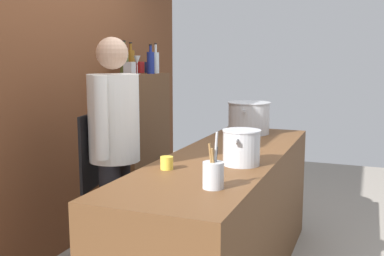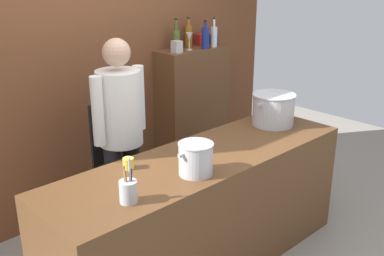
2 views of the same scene
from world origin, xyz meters
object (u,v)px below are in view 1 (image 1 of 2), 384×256
object	(u,v)px
wine_glass_tall	(137,61)
stockpot_small	(241,147)
utensil_crock	(213,174)
spice_tin_silver	(130,68)
wine_bottle_cobalt	(151,62)
butter_jar	(167,163)
wine_bottle_olive	(124,62)
chef	(114,142)
spice_tin_navy	(150,67)
wine_bottle_clear	(156,62)
stockpot_large	(249,118)
wine_bottle_amber	(131,61)
spice_tin_red	(139,67)

from	to	relation	value
wine_glass_tall	stockpot_small	bearing A→B (deg)	-131.89
utensil_crock	spice_tin_silver	size ratio (longest dim) A/B	2.45
wine_bottle_cobalt	wine_glass_tall	distance (m)	0.17
butter_jar	spice_tin_silver	distance (m)	1.64
utensil_crock	wine_bottle_olive	distance (m)	2.19
chef	spice_tin_navy	bearing A→B (deg)	-172.46
wine_bottle_clear	chef	bearing A→B (deg)	-165.35
utensil_crock	butter_jar	size ratio (longest dim) A/B	3.76
chef	wine_bottle_olive	distance (m)	1.25
stockpot_large	wine_bottle_cobalt	size ratio (longest dim) A/B	1.51
wine_bottle_amber	spice_tin_navy	distance (m)	0.31
wine_bottle_olive	wine_bottle_cobalt	world-z (taller)	wine_bottle_olive
utensil_crock	wine_bottle_clear	bearing A→B (deg)	32.45
stockpot_large	spice_tin_red	bearing A→B (deg)	74.75
spice_tin_red	spice_tin_silver	xyz separation A→B (m)	(-0.46, -0.16, 0.00)
wine_bottle_cobalt	spice_tin_silver	xyz separation A→B (m)	(-0.34, 0.04, -0.05)
chef	spice_tin_silver	size ratio (longest dim) A/B	14.75
wine_bottle_amber	wine_bottle_cobalt	size ratio (longest dim) A/B	1.07
chef	spice_tin_navy	world-z (taller)	chef
utensil_crock	wine_glass_tall	xyz separation A→B (m)	(1.71, 1.32, 0.53)
chef	spice_tin_red	size ratio (longest dim) A/B	14.91
utensil_crock	wine_bottle_clear	size ratio (longest dim) A/B	0.96
wine_bottle_clear	wine_glass_tall	bearing A→B (deg)	170.73
spice_tin_red	wine_glass_tall	bearing A→B (deg)	-154.26
wine_bottle_olive	wine_bottle_cobalt	size ratio (longest dim) A/B	1.10
chef	wine_bottle_cobalt	bearing A→B (deg)	-174.57
wine_bottle_clear	spice_tin_silver	bearing A→B (deg)	177.06
wine_bottle_amber	spice_tin_red	distance (m)	0.19
utensil_crock	wine_bottle_olive	bearing A→B (deg)	40.98
wine_glass_tall	spice_tin_silver	size ratio (longest dim) A/B	1.49
wine_bottle_cobalt	wine_bottle_olive	bearing A→B (deg)	152.60
spice_tin_navy	wine_glass_tall	bearing A→B (deg)	-170.21
stockpot_large	wine_glass_tall	bearing A→B (deg)	87.23
utensil_crock	spice_tin_red	world-z (taller)	spice_tin_red
stockpot_large	wine_glass_tall	xyz separation A→B (m)	(0.05, 1.07, 0.47)
wine_bottle_cobalt	wine_glass_tall	world-z (taller)	wine_bottle_cobalt
stockpot_small	wine_bottle_olive	world-z (taller)	wine_bottle_olive
wine_bottle_olive	spice_tin_navy	world-z (taller)	wine_bottle_olive
spice_tin_navy	spice_tin_red	bearing A→B (deg)	152.11
spice_tin_silver	stockpot_small	bearing A→B (deg)	-127.67
stockpot_small	spice_tin_navy	bearing A→B (deg)	41.24
wine_bottle_olive	spice_tin_silver	bearing A→B (deg)	-129.12
stockpot_small	spice_tin_silver	distance (m)	1.69
wine_bottle_clear	wine_bottle_cobalt	distance (m)	0.14
utensil_crock	spice_tin_navy	size ratio (longest dim) A/B	2.58
stockpot_small	stockpot_large	bearing A→B (deg)	12.20
wine_bottle_clear	wine_bottle_amber	world-z (taller)	wine_bottle_amber
butter_jar	wine_bottle_olive	bearing A→B (deg)	37.45
wine_bottle_olive	utensil_crock	bearing A→B (deg)	-139.02
chef	stockpot_small	size ratio (longest dim) A/B	5.72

